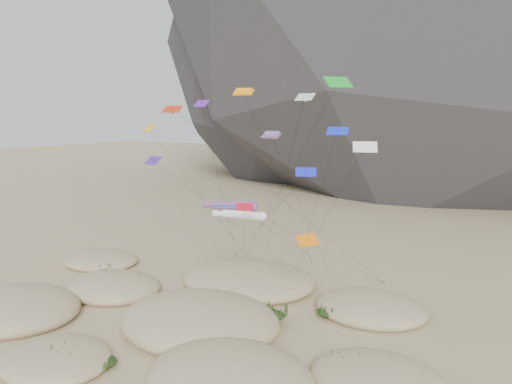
{
  "coord_description": "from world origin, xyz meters",
  "views": [
    {
      "loc": [
        29.38,
        -33.7,
        20.56
      ],
      "look_at": [
        2.77,
        12.0,
        12.26
      ],
      "focal_mm": 35.0,
      "sensor_mm": 36.0,
      "label": 1
    }
  ],
  "objects": [
    {
      "name": "rainbow_tube_kite",
      "position": [
        0.31,
        10.87,
        10.74
      ],
      "size": [
        8.99,
        17.16,
        11.6
      ],
      "color": "#F7531A",
      "rests_on": "ground"
    },
    {
      "name": "kite_stakes",
      "position": [
        2.29,
        23.04,
        0.15
      ],
      "size": [
        22.14,
        5.25,
        0.3
      ],
      "color": "#3F2D1E",
      "rests_on": "ground"
    },
    {
      "name": "dune_grass",
      "position": [
        -0.04,
        3.37,
        0.86
      ],
      "size": [
        42.06,
        25.92,
        1.53
      ],
      "color": "black",
      "rests_on": "ground"
    },
    {
      "name": "multi_parafoil",
      "position": [
        5.25,
        11.05,
        18.16
      ],
      "size": [
        2.06,
        15.01,
        18.86
      ],
      "color": "#F21938",
      "rests_on": "ground"
    },
    {
      "name": "dunes",
      "position": [
        -1.03,
        4.28,
        0.75
      ],
      "size": [
        53.27,
        35.87,
        4.15
      ],
      "color": "#CCB789",
      "rests_on": "ground"
    },
    {
      "name": "delta_kites",
      "position": [
        3.38,
        11.29,
        17.28
      ],
      "size": [
        29.42,
        20.88,
        24.06
      ],
      "color": "green",
      "rests_on": "ground"
    },
    {
      "name": "orange_parafoil",
      "position": [
        -1.74,
        17.05,
        22.83
      ],
      "size": [
        5.61,
        11.71,
        23.59
      ],
      "color": "#FF980D",
      "rests_on": "ground"
    },
    {
      "name": "white_tube_kite",
      "position": [
        2.33,
        9.47,
        10.16
      ],
      "size": [
        9.49,
        12.11,
        10.87
      ],
      "color": "white",
      "rests_on": "ground"
    },
    {
      "name": "ground",
      "position": [
        0.0,
        0.0,
        0.0
      ],
      "size": [
        500.0,
        500.0,
        0.0
      ],
      "primitive_type": "plane",
      "color": "#CCB789",
      "rests_on": "ground"
    }
  ]
}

